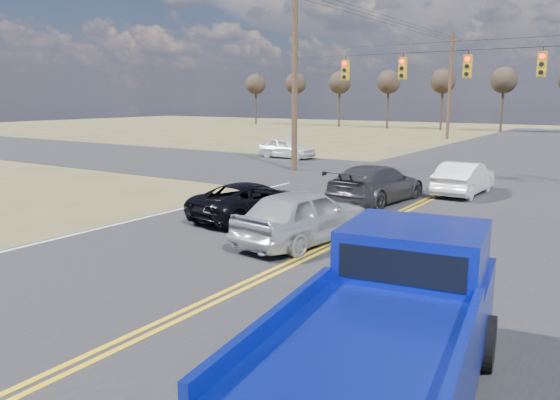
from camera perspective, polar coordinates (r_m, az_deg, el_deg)
The scene contains 12 objects.
ground at distance 10.61m, azimuth -8.99°, elevation -11.36°, with size 160.00×160.00×0.00m, color brown.
road_main at distance 18.89m, azimuth 11.87°, elevation -1.65°, with size 14.00×120.00×0.02m, color #28282B.
road_cross at distance 26.38m, azimuth 18.32°, elevation 1.50°, with size 120.00×12.00×0.02m, color #28282B.
signal_gantry at distance 25.78m, azimuth 19.96°, elevation 12.51°, with size 19.60×4.83×10.00m.
utility_poles at distance 25.15m, azimuth 18.41°, elevation 13.04°, with size 19.60×58.32×10.00m.
treeline at distance 34.87m, azimuth 22.89°, elevation 12.73°, with size 87.00×117.80×7.40m.
pickup_truck at distance 7.15m, azimuth 11.41°, elevation -13.54°, with size 2.94×6.00×2.16m.
silver_suv at distance 14.97m, azimuth 2.48°, elevation -1.65°, with size 1.81×4.50×1.53m, color #ACAFB4.
black_suv at distance 17.87m, azimuth -2.84°, elevation -0.11°, with size 2.06×4.46×1.24m, color black.
white_car_queue at distance 23.69m, azimuth 18.68°, elevation 2.16°, with size 1.44×4.14×1.36m, color white.
dgrey_car_queue at distance 21.08m, azimuth 10.06°, elevation 1.68°, with size 2.02×4.97×1.44m, color #353439.
cross_car_west at distance 36.06m, azimuth 0.70°, elevation 5.45°, with size 3.96×1.59×1.35m, color white.
Camera 1 is at (6.71, -7.21, 3.96)m, focal length 35.00 mm.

